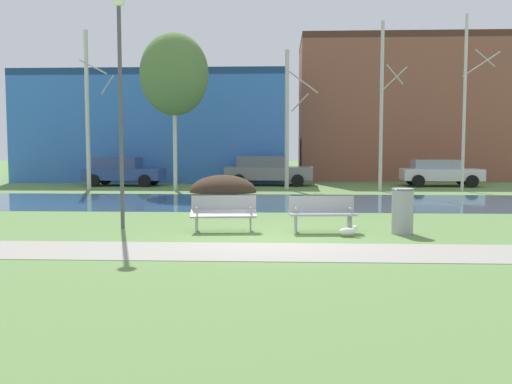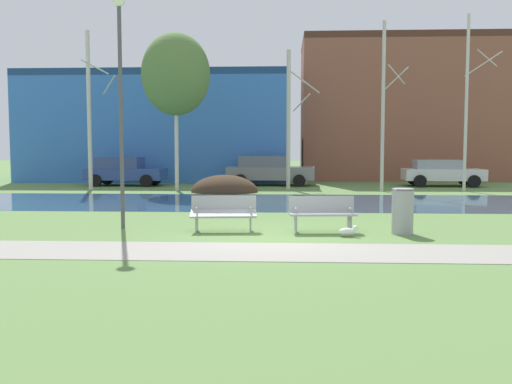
% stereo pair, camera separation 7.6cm
% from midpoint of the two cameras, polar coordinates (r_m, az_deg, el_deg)
% --- Properties ---
extents(ground_plane, '(120.00, 120.00, 0.00)m').
position_cam_midpoint_polar(ground_plane, '(22.87, 2.00, -0.63)').
color(ground_plane, '#5B7F42').
extents(paved_path_strip, '(60.00, 1.99, 0.01)m').
position_cam_midpoint_polar(paved_path_strip, '(11.30, 1.31, -5.99)').
color(paved_path_strip, gray).
rests_on(paved_path_strip, ground).
extents(river_band, '(80.00, 6.76, 0.01)m').
position_cam_midpoint_polar(river_band, '(21.30, 1.95, -1.00)').
color(river_band, '#33516B').
rests_on(river_band, ground).
extents(soil_mound, '(3.05, 2.64, 1.57)m').
position_cam_midpoint_polar(soil_mound, '(25.98, -3.40, -0.01)').
color(soil_mound, '#423021').
rests_on(soil_mound, ground).
extents(bench_left, '(1.64, 0.68, 0.87)m').
position_cam_midpoint_polar(bench_left, '(13.94, -3.42, -2.04)').
color(bench_left, '#9EA0A3').
rests_on(bench_left, ground).
extents(bench_right, '(1.64, 0.68, 0.87)m').
position_cam_midpoint_polar(bench_right, '(13.90, 6.51, -2.08)').
color(bench_right, '#9EA0A3').
rests_on(bench_right, ground).
extents(trash_bin, '(0.53, 0.53, 1.09)m').
position_cam_midpoint_polar(trash_bin, '(13.97, 14.31, -1.79)').
color(trash_bin, '#999B9E').
rests_on(trash_bin, ground).
extents(seagull, '(0.47, 0.18, 0.27)m').
position_cam_midpoint_polar(seagull, '(13.30, 9.11, -3.89)').
color(seagull, white).
rests_on(seagull, ground).
extents(streetlamp, '(0.32, 0.32, 5.85)m').
position_cam_midpoint_polar(streetlamp, '(14.90, -13.61, 11.31)').
color(streetlamp, '#4C4C51').
rests_on(streetlamp, ground).
extents(birch_far_left, '(1.49, 2.39, 7.58)m').
position_cam_midpoint_polar(birch_far_left, '(28.68, -16.54, 7.99)').
color(birch_far_left, beige).
rests_on(birch_far_left, ground).
extents(birch_left, '(3.20, 3.20, 7.35)m').
position_cam_midpoint_polar(birch_left, '(27.30, -8.27, 11.58)').
color(birch_left, beige).
rests_on(birch_left, ground).
extents(birch_center_left, '(1.59, 2.51, 6.67)m').
position_cam_midpoint_polar(birch_center_left, '(27.59, 3.13, 7.38)').
color(birch_center_left, beige).
rests_on(birch_center_left, ground).
extents(birch_center, '(1.20, 2.06, 7.76)m').
position_cam_midpoint_polar(birch_center, '(27.02, 12.43, 8.45)').
color(birch_center, beige).
rests_on(birch_center, ground).
extents(birch_center_right, '(1.56, 2.78, 8.09)m').
position_cam_midpoint_polar(birch_center_right, '(28.18, 20.17, 8.54)').
color(birch_center_right, beige).
rests_on(birch_center_right, ground).
extents(parked_van_nearest_blue, '(4.14, 2.08, 1.51)m').
position_cam_midpoint_polar(parked_van_nearest_blue, '(30.89, -13.31, 2.07)').
color(parked_van_nearest_blue, '#2D4793').
rests_on(parked_van_nearest_blue, ground).
extents(parked_sedan_second_grey, '(4.68, 2.21, 1.57)m').
position_cam_midpoint_polar(parked_sedan_second_grey, '(30.31, 1.06, 2.21)').
color(parked_sedan_second_grey, slate).
rests_on(parked_sedan_second_grey, ground).
extents(parked_hatch_third_white, '(4.10, 2.19, 1.39)m').
position_cam_midpoint_polar(parked_hatch_third_white, '(31.20, 17.80, 1.92)').
color(parked_hatch_third_white, silver).
rests_on(parked_hatch_third_white, ground).
extents(building_blue_store, '(15.73, 8.88, 6.46)m').
position_cam_midpoint_polar(building_blue_store, '(36.93, -9.52, 6.32)').
color(building_blue_store, '#3870C6').
rests_on(building_blue_store, ground).
extents(building_brick_low, '(12.47, 6.67, 8.78)m').
position_cam_midpoint_polar(building_brick_low, '(37.93, 13.93, 7.95)').
color(building_brick_low, brown).
rests_on(building_brick_low, ground).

